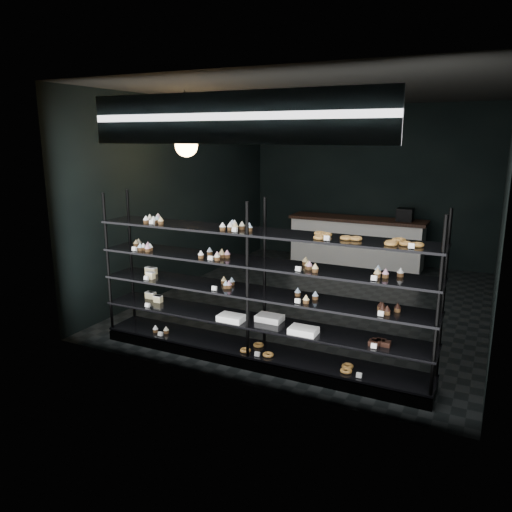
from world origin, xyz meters
name	(u,v)px	position (x,y,z in m)	size (l,w,h in m)	color
room	(323,202)	(0.00, 0.00, 1.60)	(5.01, 6.01, 3.20)	black
display_shelf	(255,311)	(0.05, -2.45, 0.63)	(4.00, 0.50, 1.91)	black
signage	(229,118)	(0.00, -2.93, 2.75)	(3.30, 0.05, 0.50)	#0B1B3A
pendant_lamp	(186,145)	(-1.55, -1.37, 2.45)	(0.31, 0.31, 0.89)	black
service_counter	(357,241)	(-0.08, 2.50, 0.50)	(2.72, 0.65, 1.23)	silver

